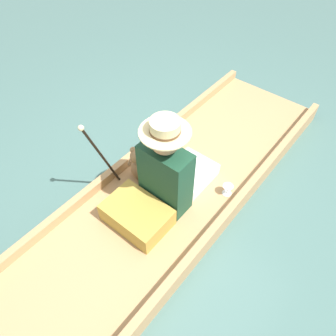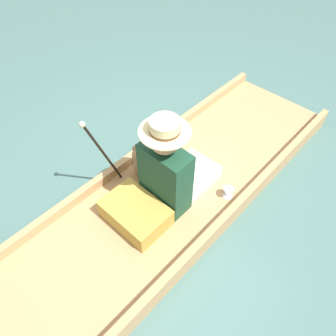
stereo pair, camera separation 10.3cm
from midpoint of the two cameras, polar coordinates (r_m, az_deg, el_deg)
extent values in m
plane|color=#476B66|center=(2.94, 1.11, -3.79)|extent=(16.00, 16.00, 0.00)
cube|color=tan|center=(2.89, 1.13, -3.15)|extent=(1.07, 3.38, 0.11)
cube|color=tan|center=(3.05, -6.31, 2.71)|extent=(0.06, 3.38, 0.09)
cube|color=tan|center=(2.66, 9.78, -7.17)|extent=(0.06, 3.38, 0.09)
cube|color=#B7933D|center=(2.57, -6.56, -8.13)|extent=(0.50, 0.35, 0.17)
cube|color=white|center=(2.84, 2.62, -1.06)|extent=(0.36, 0.43, 0.11)
cube|color=#19422D|center=(2.50, -1.62, -1.78)|extent=(0.39, 0.20, 0.59)
cube|color=beige|center=(2.52, -0.10, 0.29)|extent=(0.04, 0.01, 0.32)
cube|color=white|center=(2.54, -2.01, 1.87)|extent=(0.02, 0.01, 0.35)
cube|color=white|center=(2.45, 1.85, -0.46)|extent=(0.02, 0.01, 0.35)
sphere|color=tan|center=(2.21, -1.84, 4.95)|extent=(0.22, 0.22, 0.22)
cylinder|color=beige|center=(2.16, -1.89, 6.30)|extent=(0.36, 0.36, 0.01)
cylinder|color=beige|center=(2.13, -1.92, 7.27)|extent=(0.21, 0.21, 0.09)
cylinder|color=brown|center=(2.15, -1.90, 6.64)|extent=(0.21, 0.21, 0.02)
ellipsoid|color=#9E754C|center=(2.82, -6.17, -0.23)|extent=(0.15, 0.12, 0.22)
sphere|color=#9E754C|center=(2.70, -6.44, 2.00)|extent=(0.13, 0.13, 0.13)
sphere|color=olive|center=(2.74, -5.66, 2.49)|extent=(0.05, 0.05, 0.05)
sphere|color=#9E754C|center=(2.69, -7.20, 3.12)|extent=(0.05, 0.05, 0.05)
sphere|color=#9E754C|center=(2.65, -5.84, 2.27)|extent=(0.05, 0.05, 0.05)
cylinder|color=#9E754C|center=(2.83, -7.38, 1.03)|extent=(0.08, 0.06, 0.09)
cylinder|color=#9E754C|center=(2.75, -5.05, -0.48)|extent=(0.08, 0.06, 0.09)
sphere|color=#9E754C|center=(2.91, -6.19, -0.58)|extent=(0.06, 0.06, 0.06)
sphere|color=#9E754C|center=(2.88, -5.06, -1.32)|extent=(0.06, 0.06, 0.06)
cylinder|color=silver|center=(2.81, 9.16, -4.37)|extent=(0.08, 0.08, 0.01)
cylinder|color=silver|center=(2.79, 9.23, -4.00)|extent=(0.01, 0.01, 0.05)
cone|color=silver|center=(2.75, 9.34, -3.41)|extent=(0.09, 0.09, 0.04)
cylinder|color=black|center=(2.59, -12.43, 1.82)|extent=(0.02, 0.26, 0.77)
sphere|color=beige|center=(2.28, -16.20, 6.68)|extent=(0.04, 0.04, 0.04)
camera|label=1|loc=(0.05, -91.21, -1.35)|focal=35.00mm
camera|label=2|loc=(0.05, 88.79, 1.35)|focal=35.00mm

